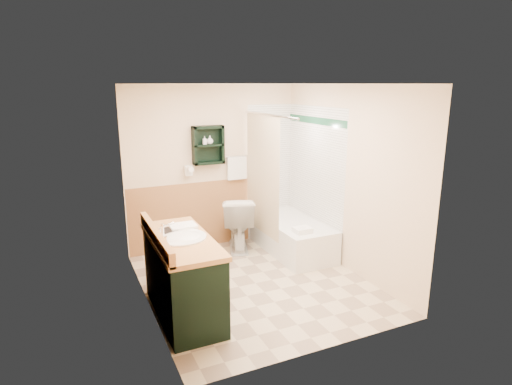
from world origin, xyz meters
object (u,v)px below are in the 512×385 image
object	(u,v)px
wall_shelf	(208,145)
bathtub	(291,236)
vanity	(183,277)
soap_bottle_a	(205,142)
toilet	(238,223)
hair_dryer	(188,170)
vanity_book	(160,224)
soap_bottle_b	(210,141)

from	to	relation	value
wall_shelf	bathtub	size ratio (longest dim) A/B	0.37
vanity	soap_bottle_a	size ratio (longest dim) A/B	11.73
toilet	vanity	bearing A→B (deg)	69.41
wall_shelf	hair_dryer	distance (m)	0.46
vanity_book	hair_dryer	bearing A→B (deg)	42.59
vanity	toilet	distance (m)	1.97
vanity	bathtub	bearing A→B (deg)	29.65
toilet	wall_shelf	bearing A→B (deg)	-13.57
hair_dryer	vanity_book	size ratio (longest dim) A/B	1.11
wall_shelf	soap_bottle_b	bearing A→B (deg)	-11.33
hair_dryer	bathtub	distance (m)	1.77
vanity	wall_shelf	bearing A→B (deg)	62.83
toilet	soap_bottle_b	distance (m)	1.27
vanity	soap_bottle_b	size ratio (longest dim) A/B	11.63
vanity_book	soap_bottle_b	xyz separation A→B (m)	(1.08, 1.54, 0.64)
toilet	soap_bottle_a	xyz separation A→B (m)	(-0.40, 0.22, 1.19)
vanity	bathtub	xyz separation A→B (m)	(1.92, 1.09, -0.20)
hair_dryer	vanity_book	bearing A→B (deg)	-115.87
soap_bottle_b	toilet	bearing A→B (deg)	-33.61
wall_shelf	vanity_book	bearing A→B (deg)	-124.51
vanity	bathtub	size ratio (longest dim) A/B	0.91
bathtub	toilet	world-z (taller)	toilet
toilet	vanity_book	xyz separation A→B (m)	(-1.41, -1.32, 0.57)
wall_shelf	bathtub	bearing A→B (deg)	-32.39
hair_dryer	wall_shelf	bearing A→B (deg)	-4.76
hair_dryer	vanity_book	xyz separation A→B (m)	(-0.76, -1.57, -0.23)
hair_dryer	bathtub	xyz separation A→B (m)	(1.33, -0.68, -0.97)
vanity_book	soap_bottle_b	bearing A→B (deg)	33.24
hair_dryer	soap_bottle_a	xyz separation A→B (m)	(0.25, -0.03, 0.39)
bathtub	soap_bottle_a	size ratio (longest dim) A/B	12.91
wall_shelf	vanity_book	size ratio (longest dim) A/B	2.55
bathtub	vanity	bearing A→B (deg)	-150.35
bathtub	vanity_book	world-z (taller)	vanity_book
toilet	soap_bottle_a	bearing A→B (deg)	-9.51
hair_dryer	soap_bottle_b	xyz separation A→B (m)	(0.32, -0.03, 0.41)
vanity	soap_bottle_a	distance (m)	2.25
wall_shelf	soap_bottle_b	world-z (taller)	wall_shelf
vanity_book	bathtub	bearing A→B (deg)	1.61
vanity_book	soap_bottle_b	world-z (taller)	soap_bottle_b
hair_dryer	vanity_book	world-z (taller)	hair_dryer
toilet	vanity_book	size ratio (longest dim) A/B	3.77
bathtub	soap_bottle_b	xyz separation A→B (m)	(-1.00, 0.65, 1.38)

